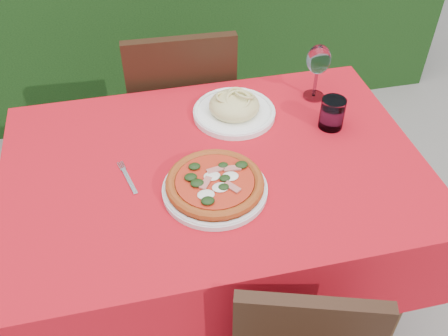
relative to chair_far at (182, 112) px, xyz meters
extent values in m
plane|color=slate|center=(0.02, -0.59, -0.52)|extent=(60.00, 60.00, 0.00)
cube|color=#422515|center=(0.02, -0.59, 0.20)|extent=(1.20, 0.80, 0.04)
cylinder|color=#422515|center=(0.56, -0.93, -0.17)|extent=(0.05, 0.05, 0.70)
cylinder|color=#422515|center=(-0.52, -0.25, -0.17)|extent=(0.05, 0.05, 0.70)
cylinder|color=#422515|center=(0.56, -0.25, -0.17)|extent=(0.05, 0.05, 0.70)
cube|color=red|center=(0.02, -0.59, 0.07)|extent=(1.26, 0.86, 0.32)
cube|color=black|center=(0.00, 0.08, -0.08)|extent=(0.43, 0.43, 0.04)
cube|color=black|center=(0.00, -0.10, 0.16)|extent=(0.41, 0.06, 0.45)
cylinder|color=black|center=(0.19, 0.25, -0.31)|extent=(0.04, 0.04, 0.42)
cylinder|color=black|center=(-0.17, 0.27, -0.31)|extent=(0.04, 0.04, 0.42)
cylinder|color=black|center=(0.17, -0.10, -0.31)|extent=(0.04, 0.04, 0.42)
cylinder|color=black|center=(-0.18, -0.08, -0.31)|extent=(0.04, 0.04, 0.42)
cylinder|color=silver|center=(-0.01, -0.71, 0.23)|extent=(0.30, 0.30, 0.02)
cylinder|color=#C8561B|center=(-0.01, -0.71, 0.25)|extent=(0.33, 0.33, 0.02)
cylinder|color=#980F09|center=(-0.01, -0.71, 0.27)|extent=(0.27, 0.27, 0.01)
cylinder|color=white|center=(0.13, -0.37, 0.24)|extent=(0.28, 0.28, 0.02)
ellipsoid|color=#D1C883|center=(0.13, -0.37, 0.27)|extent=(0.22, 0.22, 0.08)
cylinder|color=silver|center=(0.42, -0.49, 0.28)|extent=(0.08, 0.08, 0.10)
cylinder|color=#ACD1E9|center=(0.42, -0.49, 0.26)|extent=(0.07, 0.07, 0.07)
cylinder|color=silver|center=(0.43, -0.32, 0.23)|extent=(0.07, 0.07, 0.01)
cylinder|color=silver|center=(0.43, -0.32, 0.28)|extent=(0.01, 0.01, 0.10)
ellipsoid|color=silver|center=(0.43, -0.32, 0.38)|extent=(0.08, 0.08, 0.10)
cube|color=silver|center=(-0.24, -0.61, 0.23)|extent=(0.06, 0.16, 0.00)
camera|label=1|loc=(-0.20, -1.68, 1.23)|focal=40.00mm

